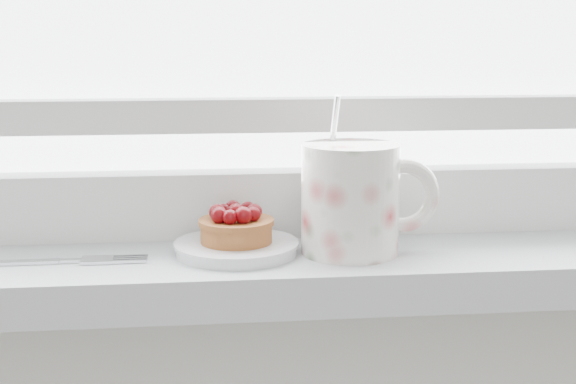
{
  "coord_description": "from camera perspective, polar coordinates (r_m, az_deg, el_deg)",
  "views": [
    {
      "loc": [
        -0.08,
        1.12,
        1.15
      ],
      "look_at": [
        0.0,
        1.88,
        1.0
      ],
      "focal_mm": 50.0,
      "sensor_mm": 36.0,
      "label": 1
    }
  ],
  "objects": [
    {
      "name": "saucer",
      "position": [
        0.8,
        -3.68,
        -3.98
      ],
      "size": [
        0.12,
        0.12,
        0.01
      ],
      "primitive_type": "cylinder",
      "color": "silver",
      "rests_on": "windowsill"
    },
    {
      "name": "raspberry_tart",
      "position": [
        0.79,
        -3.71,
        -2.38
      ],
      "size": [
        0.07,
        0.07,
        0.04
      ],
      "color": "brown",
      "rests_on": "saucer"
    },
    {
      "name": "fork",
      "position": [
        0.8,
        -17.13,
        -4.76
      ],
      "size": [
        0.2,
        0.02,
        0.0
      ],
      "color": "silver",
      "rests_on": "windowsill"
    },
    {
      "name": "floral_mug",
      "position": [
        0.79,
        4.72,
        -0.32
      ],
      "size": [
        0.14,
        0.1,
        0.16
      ],
      "color": "silver",
      "rests_on": "windowsill"
    }
  ]
}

